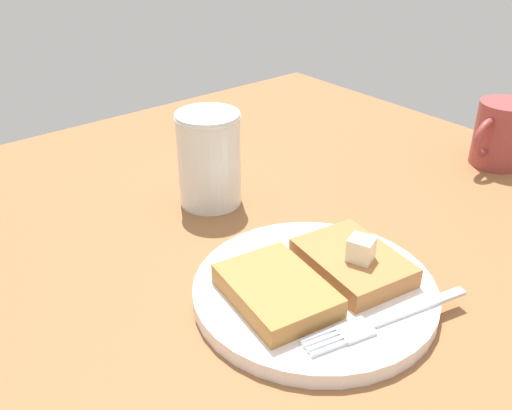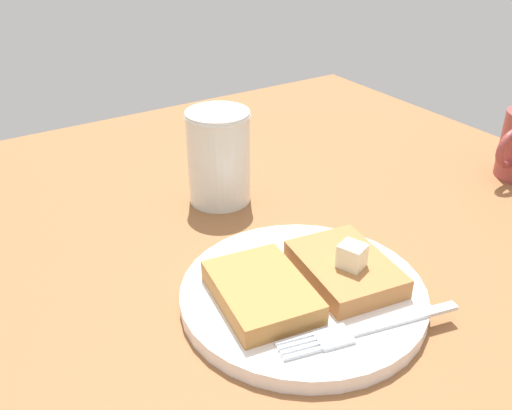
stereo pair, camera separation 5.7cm
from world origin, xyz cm
name	(u,v)px [view 2 (the right image)]	position (x,y,z in cm)	size (l,w,h in cm)	color
table_surface	(265,276)	(0.00, 0.00, 0.98)	(94.71, 94.71, 1.96)	brown
plate	(304,294)	(-0.09, 6.02, 2.78)	(21.76, 21.76, 1.41)	white
toast_slice_left	(345,268)	(-4.17, 6.65, 4.31)	(7.30, 10.12, 1.88)	#A86C3A
toast_slice_middle	(261,291)	(3.99, 5.39, 4.31)	(7.30, 10.12, 1.88)	#A97239
butter_pat_primary	(352,256)	(-3.94, 7.63, 6.34)	(2.17, 1.95, 2.17)	#F0ECCB
fork	(360,330)	(-0.43, 12.99, 3.55)	(15.93, 4.88, 0.36)	silver
syrup_jar	(219,161)	(-3.25, -14.59, 6.91)	(7.39, 7.39, 10.91)	#36170A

